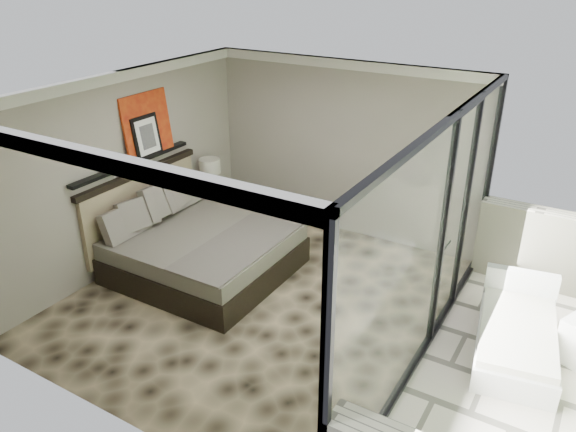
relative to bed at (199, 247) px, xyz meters
The scene contains 13 objects.
floor 1.24m from the bed, 10.06° to the right, with size 5.00×5.00×0.00m, color black.
ceiling 2.69m from the bed, 10.06° to the right, with size 4.50×5.00×0.02m, color silver.
back_wall 2.76m from the bed, 63.03° to the left, with size 4.50×0.02×2.80m, color gray.
left_wall 1.50m from the bed, 169.17° to the right, with size 0.02×5.00×2.80m, color gray.
glass_wall 3.57m from the bed, ahead, with size 0.08×5.00×2.80m, color white.
terrace_slab 4.94m from the bed, ahead, with size 3.00×5.00×0.12m, color beige.
picture_ledge 1.52m from the bed, behind, with size 0.12×2.20×0.05m, color black.
bed is the anchor object (origin of this frame).
nightstand 1.58m from the bed, 119.49° to the left, with size 0.49×0.49×0.49m, color black.
table_lamp 1.68m from the bed, 121.00° to the left, with size 0.35×0.35×0.64m.
abstract_canvas 1.92m from the bed, 165.52° to the left, with size 0.04×0.90×0.90m, color #AE230E.
framed_print 1.76m from the bed, 169.40° to the left, with size 0.03×0.50×0.60m, color black.
lounger 4.34m from the bed, ahead, with size 1.12×1.82×0.67m.
Camera 1 is at (3.60, -5.25, 4.18)m, focal length 35.00 mm.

